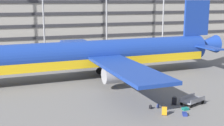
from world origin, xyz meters
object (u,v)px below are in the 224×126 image
object	(u,v)px
airliner	(96,55)
suitcase_scuffed	(185,109)
backpack_teal	(151,107)
baggage_cart	(193,100)
suitcase_laid_flat	(174,101)
backpack_small	(158,106)
suitcase_large	(164,111)
suitcase_black	(185,114)

from	to	relation	value
airliner	suitcase_scuffed	size ratio (longest dim) A/B	60.33
airliner	backpack_teal	distance (m)	13.92
suitcase_scuffed	baggage_cart	xyz separation A→B (m)	(1.57, 1.20, 0.31)
suitcase_laid_flat	baggage_cart	xyz separation A→B (m)	(1.80, -0.49, 0.02)
backpack_small	backpack_teal	world-z (taller)	backpack_small
suitcase_laid_flat	backpack_teal	bearing A→B (deg)	-172.23
backpack_teal	suitcase_large	bearing A→B (deg)	-76.00
airliner	suitcase_laid_flat	distance (m)	14.13
suitcase_laid_flat	suitcase_scuffed	bearing A→B (deg)	-82.35
suitcase_laid_flat	baggage_cart	world-z (taller)	suitcase_laid_flat
suitcase_large	backpack_teal	size ratio (longest dim) A/B	2.20
suitcase_scuffed	backpack_small	distance (m)	2.61
suitcase_large	suitcase_scuffed	distance (m)	2.63
suitcase_laid_flat	suitcase_scuffed	distance (m)	1.73
airliner	backpack_small	xyz separation A→B (m)	(2.43, -13.55, -2.92)
airliner	suitcase_scuffed	bearing A→B (deg)	-72.33
suitcase_black	suitcase_scuffed	bearing A→B (deg)	55.80
suitcase_laid_flat	suitcase_large	distance (m)	3.24
suitcase_large	suitcase_scuffed	world-z (taller)	suitcase_large
backpack_small	baggage_cart	world-z (taller)	baggage_cart
airliner	suitcase_scuffed	xyz separation A→B (m)	(4.72, -14.81, -3.02)
suitcase_black	backpack_teal	bearing A→B (deg)	132.04
suitcase_black	backpack_small	world-z (taller)	backpack_small
suitcase_laid_flat	suitcase_black	bearing A→B (deg)	-101.20
suitcase_laid_flat	suitcase_large	size ratio (longest dim) A/B	0.83
airliner	suitcase_black	world-z (taller)	airliner
suitcase_black	airliner	bearing A→B (deg)	103.80
suitcase_laid_flat	suitcase_large	bearing A→B (deg)	-135.98
suitcase_black	baggage_cart	bearing A→B (deg)	45.04
suitcase_laid_flat	airliner	bearing A→B (deg)	108.89
suitcase_large	backpack_small	distance (m)	1.85
backpack_teal	baggage_cart	xyz separation A→B (m)	(4.59, -0.10, 0.22)
suitcase_laid_flat	backpack_teal	world-z (taller)	suitcase_laid_flat
suitcase_large	suitcase_scuffed	xyz separation A→B (m)	(2.56, 0.56, -0.31)
suitcase_laid_flat	suitcase_scuffed	size ratio (longest dim) A/B	1.29
suitcase_large	suitcase_black	size ratio (longest dim) A/B	1.37
suitcase_laid_flat	baggage_cart	size ratio (longest dim) A/B	0.26
backpack_teal	airliner	bearing A→B (deg)	97.16
backpack_small	suitcase_scuffed	bearing A→B (deg)	-28.90
suitcase_large	backpack_small	world-z (taller)	suitcase_large
suitcase_scuffed	baggage_cart	size ratio (longest dim) A/B	0.20
suitcase_large	backpack_small	xyz separation A→B (m)	(0.27, 1.82, -0.21)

